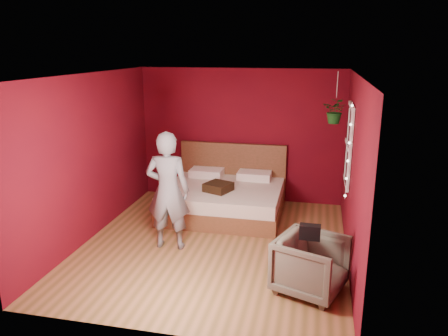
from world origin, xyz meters
The scene contains 10 objects.
floor centered at (0.00, 0.00, 0.00)m, with size 4.50×4.50×0.00m, color #9C673E.
room_walls centered at (0.00, 0.00, 1.68)m, with size 4.04×4.54×2.62m.
window centered at (1.97, 0.90, 1.50)m, with size 0.05×0.97×1.27m.
fairy_lights centered at (1.94, 0.38, 1.50)m, with size 0.04×0.04×1.45m.
bed centered at (-0.13, 1.40, 0.30)m, with size 2.10×1.79×1.16m.
person centered at (-0.65, -0.20, 0.90)m, with size 0.66×0.43×1.81m, color slate.
armchair centered at (1.50, -1.04, 0.36)m, with size 0.78×0.80×0.73m, color #5B5948.
handbag centered at (1.46, -1.08, 0.82)m, with size 0.25×0.13×0.18m, color black.
throw_pillow centered at (-0.18, 1.06, 0.60)m, with size 0.41×0.41×0.15m, color black.
hanging_plant centered at (1.75, 1.39, 1.96)m, with size 0.48×0.46×0.86m.
Camera 1 is at (1.49, -6.06, 2.97)m, focal length 35.00 mm.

